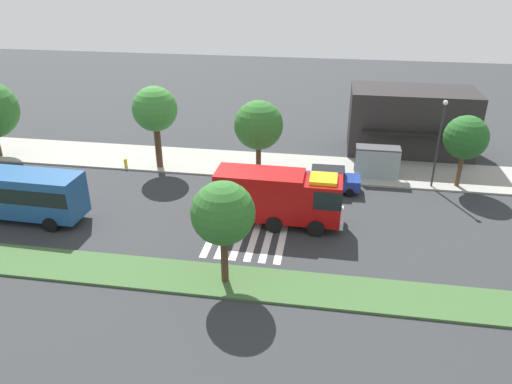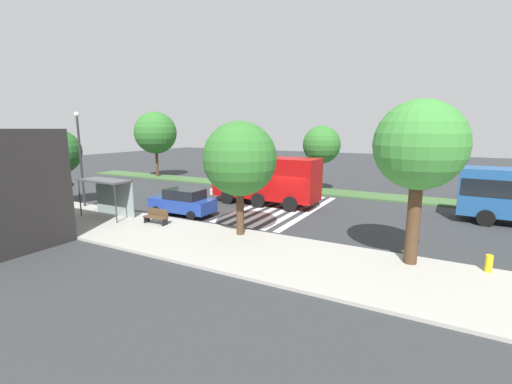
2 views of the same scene
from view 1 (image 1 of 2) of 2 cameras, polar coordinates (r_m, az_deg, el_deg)
ground_plane at (r=34.07m, az=-1.55°, el=-2.75°), size 120.00×120.00×0.00m
sidewalk at (r=42.14m, az=0.74°, el=3.18°), size 60.00×5.65×0.14m
median_strip at (r=27.61m, az=-4.57°, el=-10.25°), size 60.00×3.00×0.14m
crosswalk at (r=33.94m, az=-0.18°, el=-2.85°), size 4.95×11.29×0.01m
fire_truck at (r=32.16m, az=3.04°, el=-0.45°), size 8.53×2.89×3.67m
parked_car_mid at (r=37.71m, az=8.64°, el=1.47°), size 4.51×2.14×1.82m
transit_bus at (r=36.97m, az=-27.16°, el=0.12°), size 10.65×3.07×3.41m
bus_stop_shelter at (r=40.16m, az=14.09°, el=4.00°), size 3.50×1.40×2.46m
bench_near_shelter at (r=40.44m, az=8.25°, el=2.70°), size 1.60×0.50×0.90m
street_lamp at (r=39.06m, az=20.71°, el=5.99°), size 0.36×0.36×6.84m
storefront_building at (r=46.53m, az=17.65°, el=7.89°), size 10.88×6.24×5.82m
sidewalk_tree_west at (r=40.89m, az=-11.77°, el=9.43°), size 3.68×3.68×6.89m
sidewalk_tree_center at (r=39.00m, az=0.30°, el=7.82°), size 3.93×3.93×6.09m
sidewalk_tree_east at (r=39.90m, az=23.39°, el=5.87°), size 3.30×3.30×5.63m
median_tree_far_west at (r=25.24m, az=-3.89°, el=-2.54°), size 3.40×3.40×5.91m
fire_hydrant at (r=43.02m, az=-15.04°, el=3.35°), size 0.28×0.28×0.70m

